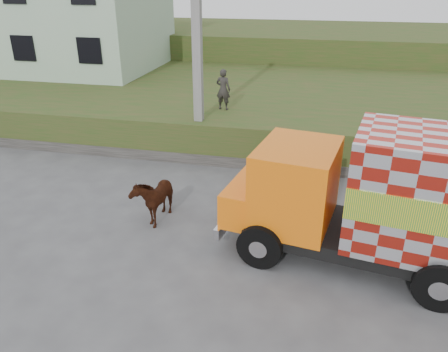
% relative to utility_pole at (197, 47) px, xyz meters
% --- Properties ---
extents(ground, '(120.00, 120.00, 0.00)m').
position_rel_utility_pole_xyz_m(ground, '(1.00, -4.60, -4.08)').
color(ground, '#474749').
rests_on(ground, ground).
extents(embankment, '(40.00, 12.00, 1.50)m').
position_rel_utility_pole_xyz_m(embankment, '(1.00, 5.40, -3.33)').
color(embankment, '#2A4F1A').
rests_on(embankment, ground).
extents(embankment_far, '(40.00, 12.00, 3.00)m').
position_rel_utility_pole_xyz_m(embankment_far, '(1.00, 17.40, -2.58)').
color(embankment_far, '#2A4F1A').
rests_on(embankment_far, ground).
extents(retaining_strip, '(16.00, 0.50, 0.40)m').
position_rel_utility_pole_xyz_m(retaining_strip, '(-1.00, -0.40, -3.88)').
color(retaining_strip, '#595651').
rests_on(retaining_strip, ground).
extents(building, '(10.00, 8.00, 6.00)m').
position_rel_utility_pole_xyz_m(building, '(-10.00, 8.40, 0.42)').
color(building, '#ABC6A9').
rests_on(building, embankment).
extents(utility_pole, '(1.20, 0.30, 8.00)m').
position_rel_utility_pole_xyz_m(utility_pole, '(0.00, 0.00, 0.00)').
color(utility_pole, gray).
rests_on(utility_pole, ground).
extents(cargo_truck, '(7.79, 3.66, 3.35)m').
position_rel_utility_pole_xyz_m(cargo_truck, '(6.35, -5.54, -2.35)').
color(cargo_truck, black).
rests_on(cargo_truck, ground).
extents(cow, '(0.86, 1.67, 1.37)m').
position_rel_utility_pole_xyz_m(cow, '(-0.04, -4.58, -3.39)').
color(cow, '#371D0D').
rests_on(cow, ground).
extents(pedestrian, '(0.63, 0.46, 1.58)m').
position_rel_utility_pole_xyz_m(pedestrian, '(0.55, 1.60, -1.79)').
color(pedestrian, '#302E2B').
rests_on(pedestrian, embankment).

